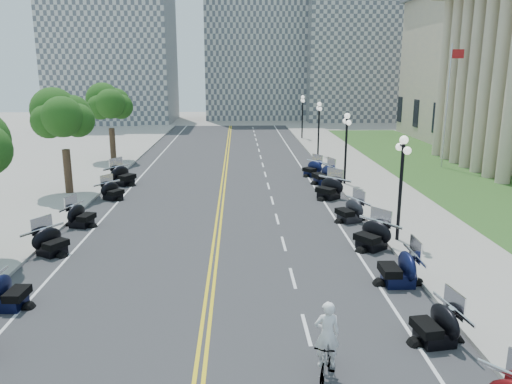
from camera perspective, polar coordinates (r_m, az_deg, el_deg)
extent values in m
plane|color=gray|center=(19.91, -5.11, -9.92)|extent=(160.00, 160.00, 0.00)
cube|color=#333335|center=(29.33, -4.13, -2.03)|extent=(16.00, 90.00, 0.01)
cube|color=yellow|center=(29.34, -4.36, -2.01)|extent=(0.12, 90.00, 0.00)
cube|color=yellow|center=(29.33, -3.89, -2.01)|extent=(0.12, 90.00, 0.00)
cube|color=white|center=(29.79, 8.28, -1.87)|extent=(0.12, 90.00, 0.00)
cube|color=white|center=(30.25, -16.34, -2.05)|extent=(0.12, 90.00, 0.00)
cube|color=white|center=(16.43, 5.77, -15.34)|extent=(0.12, 2.00, 0.00)
cube|color=white|center=(19.99, 4.22, -9.77)|extent=(0.12, 2.00, 0.00)
cube|color=white|center=(23.69, 3.18, -5.90)|extent=(0.12, 2.00, 0.00)
cube|color=white|center=(27.47, 2.43, -3.09)|extent=(0.12, 2.00, 0.00)
cube|color=white|center=(31.31, 1.86, -0.96)|extent=(0.12, 2.00, 0.00)
cube|color=white|center=(35.18, 1.42, 0.70)|extent=(0.12, 2.00, 0.00)
cube|color=white|center=(39.08, 1.07, 2.03)|extent=(0.12, 2.00, 0.00)
cube|color=white|center=(43.00, 0.78, 3.12)|extent=(0.12, 2.00, 0.00)
cube|color=white|center=(46.93, 0.54, 4.03)|extent=(0.12, 2.00, 0.00)
cube|color=white|center=(50.88, 0.33, 4.80)|extent=(0.12, 2.00, 0.00)
cube|color=white|center=(54.83, 0.16, 5.45)|extent=(0.12, 2.00, 0.00)
cube|color=white|center=(58.78, 0.01, 6.02)|extent=(0.12, 2.00, 0.00)
cube|color=white|center=(62.75, -0.13, 6.52)|extent=(0.12, 2.00, 0.00)
cube|color=white|center=(66.71, -0.24, 6.95)|extent=(0.12, 2.00, 0.00)
cube|color=white|center=(70.68, -0.35, 7.34)|extent=(0.12, 2.00, 0.00)
cube|color=#9E9991|center=(30.77, 15.82, -1.63)|extent=(5.00, 90.00, 0.15)
cube|color=#9E9991|center=(31.50, -23.59, -1.93)|extent=(5.00, 90.00, 0.15)
cube|color=#356023|center=(40.53, 21.87, 1.51)|extent=(9.00, 60.00, 0.10)
cube|color=gray|center=(82.59, -16.13, 16.78)|extent=(18.00, 14.00, 26.00)
cube|color=gray|center=(86.53, -0.14, 18.47)|extent=(16.00, 12.00, 30.00)
cube|color=gray|center=(85.84, 12.49, 15.52)|extent=(20.00, 14.00, 22.00)
imported|color=#A51414|center=(14.03, 8.01, -18.32)|extent=(1.10, 1.95, 1.13)
imported|color=silver|center=(13.30, 8.23, -12.87)|extent=(0.68, 0.44, 1.85)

